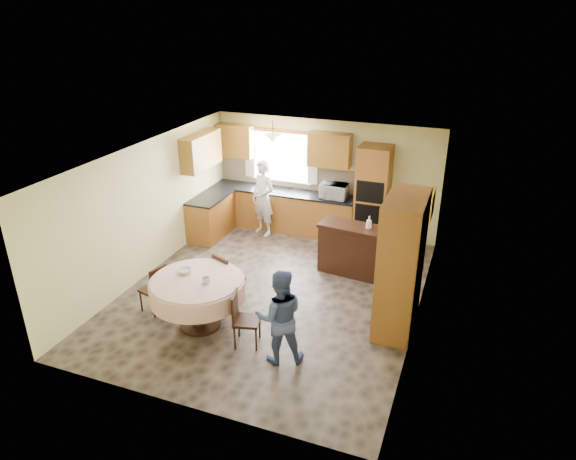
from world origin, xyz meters
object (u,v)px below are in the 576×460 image
(oven_tower, at_px, (373,196))
(chair_left, at_px, (156,287))
(dining_table, at_px, (197,290))
(sideboard, at_px, (353,251))
(chair_right, at_px, (242,316))
(person_sink, at_px, (263,198))
(person_dining, at_px, (280,317))
(cupboard, at_px, (401,265))
(chair_back, at_px, (226,277))

(oven_tower, bearing_deg, chair_left, -124.67)
(dining_table, xyz_separation_m, chair_left, (-0.86, 0.11, -0.19))
(sideboard, xyz_separation_m, chair_right, (-0.99, -2.75, 0.02))
(sideboard, xyz_separation_m, person_sink, (-2.29, 1.07, 0.39))
(sideboard, height_order, chair_left, sideboard)
(chair_left, relative_size, chair_right, 0.98)
(chair_left, xyz_separation_m, person_dining, (2.37, -0.44, 0.25))
(chair_right, relative_size, person_sink, 0.51)
(cupboard, xyz_separation_m, chair_left, (-3.79, -0.98, -0.63))
(sideboard, relative_size, chair_back, 1.40)
(sideboard, distance_m, person_sink, 2.56)
(chair_back, xyz_separation_m, person_sink, (-0.55, 2.88, 0.34))
(oven_tower, xyz_separation_m, chair_left, (-2.72, -3.93, -0.59))
(sideboard, bearing_deg, person_dining, -89.65)
(oven_tower, distance_m, chair_left, 4.81)
(chair_left, bearing_deg, person_sink, -171.86)
(chair_back, height_order, chair_right, chair_back)
(cupboard, distance_m, dining_table, 3.16)
(cupboard, bearing_deg, chair_back, -173.59)
(sideboard, xyz_separation_m, cupboard, (1.09, -1.49, 0.64))
(sideboard, height_order, cupboard, cupboard)
(chair_right, height_order, person_dining, person_dining)
(oven_tower, height_order, person_dining, oven_tower)
(sideboard, height_order, person_sink, person_sink)
(chair_left, relative_size, person_sink, 0.50)
(oven_tower, height_order, sideboard, oven_tower)
(sideboard, relative_size, dining_table, 0.87)
(chair_back, relative_size, person_dining, 0.63)
(cupboard, xyz_separation_m, person_dining, (-1.42, -1.42, -0.38))
(chair_back, relative_size, chair_right, 1.05)
(chair_left, xyz_separation_m, person_sink, (0.40, 3.54, 0.37))
(cupboard, bearing_deg, chair_left, -165.55)
(cupboard, height_order, person_dining, cupboard)
(person_sink, bearing_deg, chair_right, -46.76)
(chair_left, height_order, person_dining, person_dining)
(chair_left, relative_size, person_dining, 0.59)
(cupboard, relative_size, person_dining, 1.52)
(chair_left, bearing_deg, chair_back, 139.33)
(oven_tower, xyz_separation_m, dining_table, (-1.86, -4.04, -0.40))
(chair_left, bearing_deg, chair_right, 94.99)
(cupboard, distance_m, person_dining, 2.04)
(cupboard, relative_size, chair_back, 2.41)
(cupboard, bearing_deg, person_dining, -135.01)
(cupboard, relative_size, dining_table, 1.49)
(cupboard, bearing_deg, sideboard, 126.32)
(chair_left, bearing_deg, sideboard, 147.11)
(person_sink, bearing_deg, sideboard, -0.61)
(chair_left, bearing_deg, oven_tower, 159.99)
(cupboard, relative_size, chair_right, 2.54)
(chair_back, relative_size, person_sink, 0.54)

